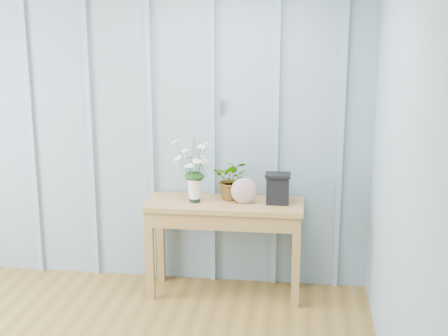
# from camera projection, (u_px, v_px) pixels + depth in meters

# --- Properties ---
(room_shell) EXTENTS (4.00, 4.50, 2.50)m
(room_shell) POSITION_uv_depth(u_px,v_px,m) (48.00, 43.00, 3.55)
(room_shell) COLOR gray
(room_shell) RESTS_ON ground
(sideboard) EXTENTS (1.20, 0.45, 0.75)m
(sideboard) POSITION_uv_depth(u_px,v_px,m) (225.00, 216.00, 4.80)
(sideboard) COLOR olive
(sideboard) RESTS_ON ground
(daisy_vase) EXTENTS (0.37, 0.28, 0.52)m
(daisy_vase) POSITION_uv_depth(u_px,v_px,m) (194.00, 161.00, 4.70)
(daisy_vase) COLOR black
(daisy_vase) RESTS_ON sideboard
(spider_plant) EXTENTS (0.30, 0.27, 0.32)m
(spider_plant) POSITION_uv_depth(u_px,v_px,m) (233.00, 179.00, 4.82)
(spider_plant) COLOR black
(spider_plant) RESTS_ON sideboard
(felt_disc_vessel) EXTENTS (0.20, 0.06, 0.20)m
(felt_disc_vessel) POSITION_uv_depth(u_px,v_px,m) (244.00, 191.00, 4.71)
(felt_disc_vessel) COLOR #814151
(felt_disc_vessel) RESTS_ON sideboard
(carved_box) EXTENTS (0.19, 0.15, 0.23)m
(carved_box) POSITION_uv_depth(u_px,v_px,m) (278.00, 188.00, 4.71)
(carved_box) COLOR black
(carved_box) RESTS_ON sideboard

